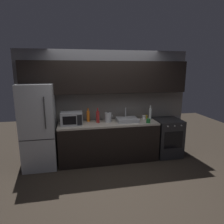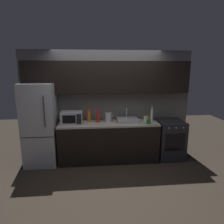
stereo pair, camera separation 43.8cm
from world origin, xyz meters
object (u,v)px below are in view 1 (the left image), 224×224
at_px(refrigerator, 39,127).
at_px(wine_bottle_clear, 150,114).
at_px(wine_bottle_red, 98,117).
at_px(oven_range, 167,137).
at_px(mug_yellow, 146,117).
at_px(microwave, 72,118).
at_px(wine_bottle_orange, 88,116).
at_px(kettle, 108,117).
at_px(mug_green, 148,121).
at_px(mug_white, 144,118).

bearing_deg(refrigerator, wine_bottle_clear, 1.22).
xyz_separation_m(wine_bottle_red, wine_bottle_clear, (1.24, -0.01, 0.01)).
bearing_deg(oven_range, wine_bottle_clear, 173.06).
bearing_deg(wine_bottle_red, oven_range, -2.10).
relative_size(refrigerator, mug_yellow, 20.82).
bearing_deg(wine_bottle_red, microwave, -175.82).
bearing_deg(wine_bottle_orange, wine_bottle_clear, -5.65).
relative_size(oven_range, kettle, 3.78).
height_order(refrigerator, wine_bottle_orange, refrigerator).
xyz_separation_m(microwave, mug_yellow, (1.77, 0.18, -0.09)).
distance_m(wine_bottle_orange, mug_green, 1.36).
distance_m(mug_yellow, mug_white, 0.15).
relative_size(refrigerator, wine_bottle_red, 5.46).
height_order(oven_range, kettle, kettle).
distance_m(oven_range, mug_white, 0.77).
bearing_deg(microwave, mug_yellow, 5.92).
height_order(refrigerator, microwave, refrigerator).
relative_size(wine_bottle_orange, mug_yellow, 3.60).
bearing_deg(wine_bottle_red, mug_white, 1.39).
bearing_deg(wine_bottle_orange, refrigerator, -169.45).
relative_size(kettle, mug_green, 2.53).
relative_size(refrigerator, mug_green, 19.06).
relative_size(microwave, mug_yellow, 5.34).
xyz_separation_m(kettle, mug_white, (0.87, 0.02, -0.06)).
height_order(wine_bottle_clear, mug_white, wine_bottle_clear).
xyz_separation_m(refrigerator, wine_bottle_red, (1.26, 0.06, 0.14)).
xyz_separation_m(refrigerator, microwave, (0.68, 0.02, 0.14)).
bearing_deg(oven_range, mug_white, 171.37).
bearing_deg(wine_bottle_orange, microwave, -154.46).
relative_size(mug_green, mug_white, 0.91).
bearing_deg(refrigerator, mug_yellow, 4.71).
height_order(refrigerator, mug_green, refrigerator).
bearing_deg(oven_range, mug_yellow, 157.52).
bearing_deg(wine_bottle_clear, oven_range, -6.94).
height_order(wine_bottle_red, mug_green, wine_bottle_red).
bearing_deg(kettle, wine_bottle_clear, -0.84).
distance_m(wine_bottle_red, mug_white, 1.11).
bearing_deg(mug_yellow, kettle, -172.00).
height_order(microwave, mug_white, microwave).
bearing_deg(wine_bottle_clear, mug_green, -119.79).
distance_m(refrigerator, oven_range, 2.98).
height_order(refrigerator, oven_range, refrigerator).
relative_size(microwave, wine_bottle_clear, 1.31).
xyz_separation_m(refrigerator, kettle, (1.49, 0.07, 0.11)).
xyz_separation_m(microwave, kettle, (0.81, 0.05, -0.03)).
relative_size(kettle, mug_yellow, 2.76).
height_order(kettle, mug_yellow, kettle).
bearing_deg(mug_yellow, oven_range, -22.48).
bearing_deg(microwave, wine_bottle_clear, 1.09).
bearing_deg(mug_green, wine_bottle_red, 167.23).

